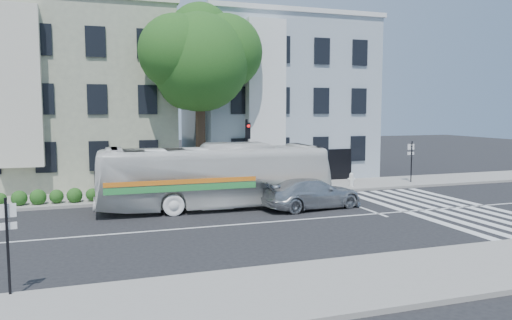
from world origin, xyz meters
name	(u,v)px	position (x,y,z in m)	size (l,w,h in m)	color
ground	(245,224)	(0.00, 0.00, 0.00)	(120.00, 120.00, 0.00)	black
sidewalk_far	(203,193)	(0.00, 8.00, 0.07)	(80.00, 4.00, 0.15)	gray
sidewalk_near	(334,285)	(0.00, -8.00, 0.07)	(80.00, 4.00, 0.15)	gray
building_left	(73,99)	(-7.00, 15.00, 5.50)	(12.00, 10.00, 11.00)	gray
building_right	(274,100)	(7.00, 15.00, 5.50)	(12.00, 10.00, 11.00)	#99A7B6
street_tree	(200,57)	(0.06, 8.74, 7.83)	(7.30, 5.90, 11.10)	#2D2116
bus	(215,176)	(-0.37, 3.73, 1.58)	(11.38, 2.66, 3.17)	white
sedan	(311,193)	(4.10, 2.19, 0.75)	(5.15, 2.09, 1.49)	#B8BBBF
hedge	(75,195)	(-6.91, 6.80, 0.50)	(8.50, 0.84, 0.70)	#24591D
traffic_signal	(247,147)	(2.00, 5.94, 2.78)	(0.44, 0.53, 4.30)	black
fire_hydrant	(351,179)	(9.03, 6.95, 0.58)	(0.46, 0.27, 0.84)	silver
near_sign_pole	(7,233)	(-8.23, -6.08, 1.72)	(0.45, 0.19, 2.48)	black
far_sign_pole	(411,156)	(13.62, 7.38, 1.82)	(0.48, 0.16, 2.65)	black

